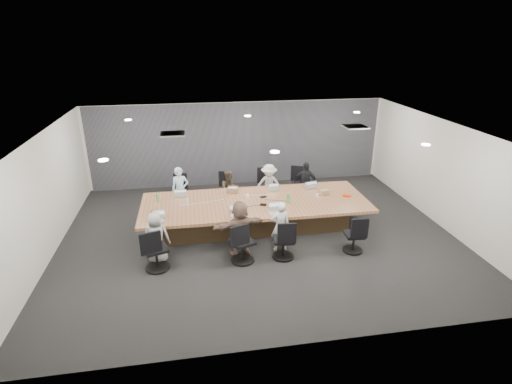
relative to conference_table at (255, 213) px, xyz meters
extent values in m
cube|color=black|center=(0.00, -0.50, -0.40)|extent=(10.00, 8.00, 0.00)
cube|color=white|center=(0.00, -0.50, 2.40)|extent=(10.00, 8.00, 0.00)
cube|color=beige|center=(0.00, 3.50, 1.00)|extent=(10.00, 0.00, 2.80)
cube|color=beige|center=(0.00, -4.50, 1.00)|extent=(10.00, 0.00, 2.80)
cube|color=beige|center=(-5.00, -0.50, 1.00)|extent=(0.00, 8.00, 2.80)
cube|color=beige|center=(5.00, -0.50, 1.00)|extent=(0.00, 8.00, 2.80)
cube|color=#4C4D57|center=(0.00, 3.42, 1.00)|extent=(9.80, 0.04, 2.80)
cube|color=#45321E|center=(0.00, 0.00, -0.07)|extent=(4.80, 1.40, 0.66)
cube|color=#986645|center=(0.00, 0.00, 0.30)|extent=(6.00, 2.20, 0.08)
imported|color=silver|center=(-1.99, 1.35, 0.27)|extent=(0.52, 0.36, 1.35)
cube|color=#B2B2B7|center=(-1.99, 0.80, 0.35)|extent=(0.36, 0.26, 0.02)
imported|color=#43392D|center=(-0.55, 1.35, 0.19)|extent=(0.64, 0.54, 1.19)
cube|color=#8C6647|center=(-0.55, 0.80, 0.35)|extent=(0.32, 0.25, 0.02)
imported|color=#AEAEAE|center=(0.64, 1.35, 0.25)|extent=(0.93, 0.67, 1.30)
cube|color=#B2B2B7|center=(0.64, 0.80, 0.35)|extent=(0.31, 0.22, 0.02)
imported|color=black|center=(1.76, 1.35, 0.25)|extent=(0.82, 0.51, 1.31)
cube|color=#B2B2B7|center=(1.76, 0.80, 0.35)|extent=(0.38, 0.29, 0.02)
imported|color=#999999|center=(-2.51, -1.35, 0.21)|extent=(0.62, 0.43, 1.22)
cube|color=#B2B2B7|center=(-2.51, -0.80, 0.35)|extent=(0.36, 0.29, 0.02)
imported|color=brown|center=(-0.59, -1.35, 0.28)|extent=(1.32, 0.70, 1.36)
cube|color=#B2B2B7|center=(-0.59, -0.80, 0.35)|extent=(0.33, 0.25, 0.02)
imported|color=silver|center=(0.37, -1.35, 0.24)|extent=(0.48, 0.33, 1.27)
cube|color=#B2B2B7|center=(0.37, -0.80, 0.35)|extent=(0.38, 0.29, 0.02)
cylinder|color=#3B9855|center=(-2.58, 0.48, 0.45)|extent=(0.07, 0.07, 0.22)
cylinder|color=#3B9855|center=(0.83, -0.26, 0.47)|extent=(0.09, 0.09, 0.26)
cylinder|color=silver|center=(-1.79, -0.01, 0.45)|extent=(0.08, 0.08, 0.22)
cylinder|color=white|center=(-0.17, 0.28, 0.39)|extent=(0.11, 0.11, 0.10)
cylinder|color=white|center=(1.72, 0.01, 0.39)|extent=(0.09, 0.09, 0.10)
cylinder|color=brown|center=(-2.65, -0.40, 0.40)|extent=(0.10, 0.10, 0.12)
cube|color=black|center=(-0.55, -0.39, 0.35)|extent=(0.18, 0.15, 0.03)
cube|color=black|center=(0.26, 0.24, 0.35)|extent=(0.17, 0.14, 0.03)
cube|color=black|center=(0.16, -0.31, 0.37)|extent=(0.17, 0.09, 0.06)
cube|color=#907B59|center=(1.97, 0.16, 0.41)|extent=(0.27, 0.20, 0.13)
cube|color=#C43307|center=(2.54, -0.09, 0.36)|extent=(0.23, 0.23, 0.04)
camera|label=1|loc=(-1.61, -9.62, 4.55)|focal=28.00mm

